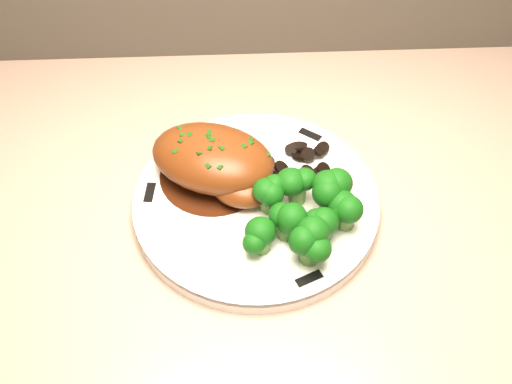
{
  "coord_description": "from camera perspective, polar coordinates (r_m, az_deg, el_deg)",
  "views": [
    {
      "loc": [
        -0.29,
        1.25,
        1.39
      ],
      "look_at": [
        -0.27,
        1.7,
        0.86
      ],
      "focal_mm": 45.0,
      "sensor_mm": 36.0,
      "label": 1
    }
  ],
  "objects": [
    {
      "name": "mushroom_pile",
      "position": [
        0.73,
        2.98,
        2.36
      ],
      "size": [
        0.08,
        0.06,
        0.02
      ],
      "color": "black",
      "rests_on": "plate"
    },
    {
      "name": "rim_accent_1",
      "position": [
        0.71,
        -9.42,
        -0.05
      ],
      "size": [
        0.01,
        0.03,
        0.0
      ],
      "primitive_type": "cube",
      "rotation": [
        0.0,
        0.0,
        4.61
      ],
      "color": "black",
      "rests_on": "plate"
    },
    {
      "name": "rim_accent_0",
      "position": [
        0.77,
        4.83,
        5.1
      ],
      "size": [
        0.03,
        0.02,
        0.0
      ],
      "primitive_type": "cube",
      "rotation": [
        0.0,
        0.0,
        2.51
      ],
      "color": "black",
      "rests_on": "plate"
    },
    {
      "name": "broccoli_florets",
      "position": [
        0.66,
        4.2,
        -1.89
      ],
      "size": [
        0.12,
        0.11,
        0.04
      ],
      "rotation": [
        0.0,
        0.0,
        -0.3
      ],
      "color": "#578437",
      "rests_on": "plate"
    },
    {
      "name": "chicken_breast",
      "position": [
        0.7,
        -3.58,
        2.71
      ],
      "size": [
        0.16,
        0.14,
        0.05
      ],
      "rotation": [
        0.0,
        0.0,
        -0.38
      ],
      "color": "brown",
      "rests_on": "plate"
    },
    {
      "name": "plate",
      "position": [
        0.71,
        -0.0,
        -1.0
      ],
      "size": [
        0.32,
        0.32,
        0.02
      ],
      "primitive_type": "cylinder",
      "rotation": [
        0.0,
        0.0,
        -0.2
      ],
      "color": "white",
      "rests_on": "counter"
    },
    {
      "name": "rim_accent_2",
      "position": [
        0.64,
        4.74,
        -7.69
      ],
      "size": [
        0.03,
        0.02,
        0.0
      ],
      "primitive_type": "cube",
      "rotation": [
        0.0,
        0.0,
        6.7
      ],
      "color": "black",
      "rests_on": "plate"
    },
    {
      "name": "gravy_pool",
      "position": [
        0.72,
        -3.76,
        1.55
      ],
      "size": [
        0.12,
        0.12,
        0.0
      ],
      "primitive_type": "cylinder",
      "color": "#3A180A",
      "rests_on": "plate"
    }
  ]
}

